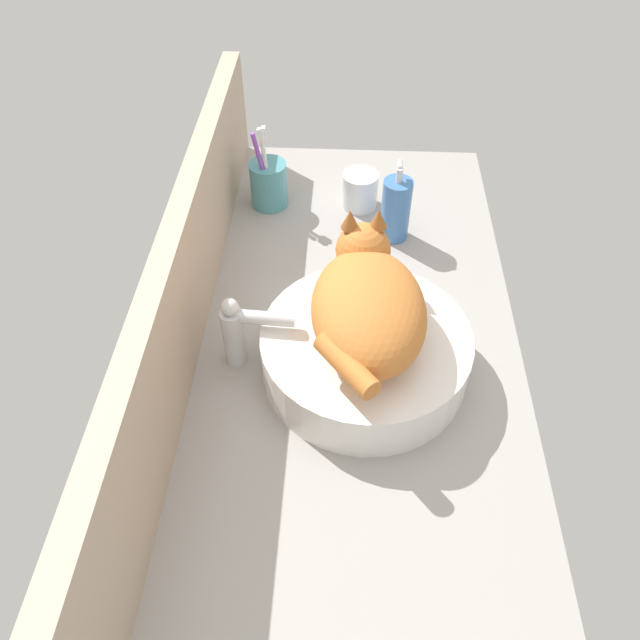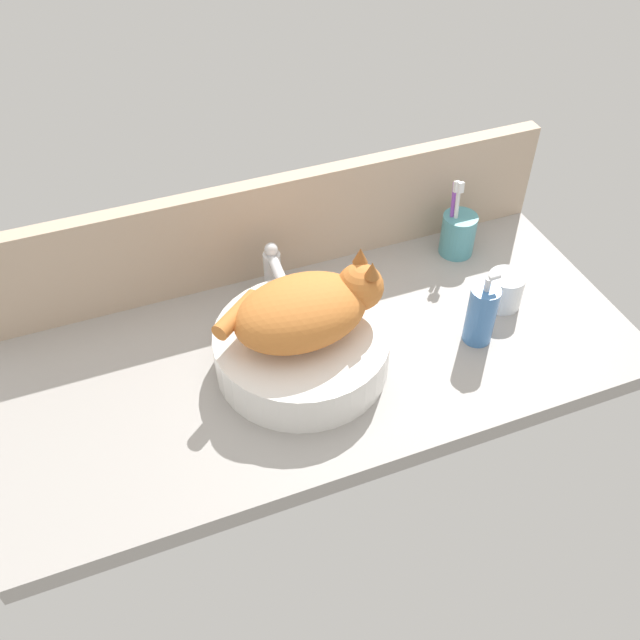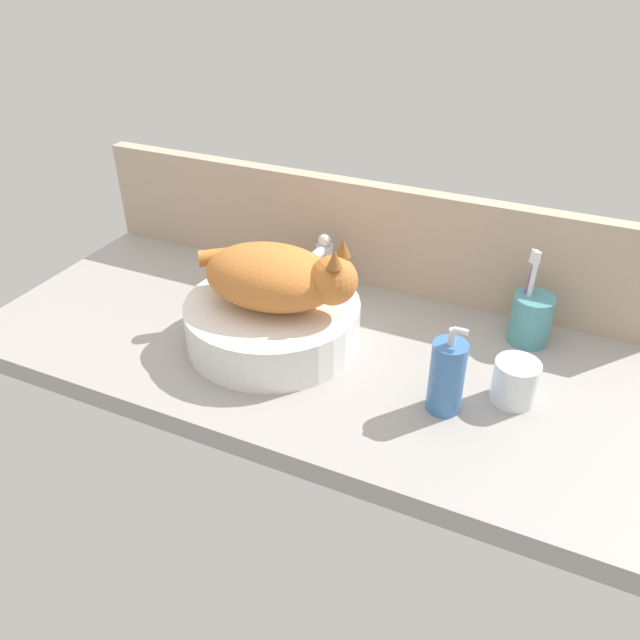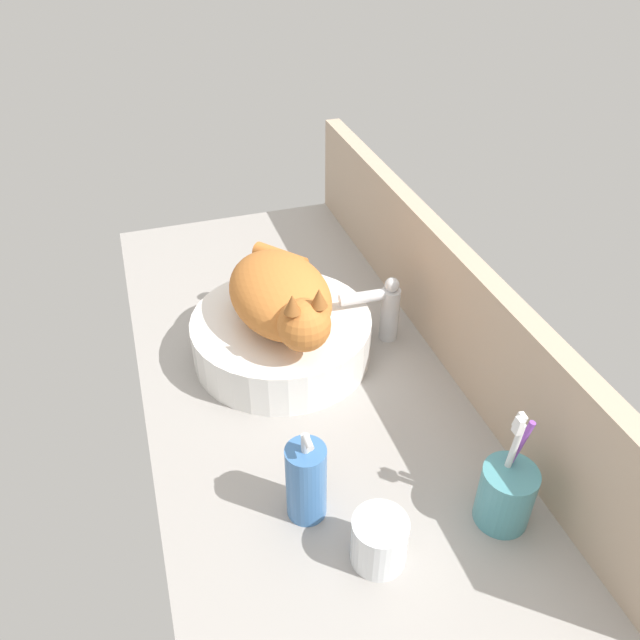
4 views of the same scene
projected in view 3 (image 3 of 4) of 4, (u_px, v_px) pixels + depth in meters
ground_plane at (301, 347)px, 121.25cm from camera, size 123.83×57.35×4.00cm
backsplash_panel at (354, 232)px, 134.55cm from camera, size 123.83×3.60×22.70cm
sink_basin at (273, 322)px, 117.69cm from camera, size 32.88×32.88×8.38cm
cat at (278, 276)px, 111.96cm from camera, size 32.42×18.84×14.00cm
faucet at (322, 264)px, 130.72cm from camera, size 3.60×11.85×13.60cm
soap_dispenser at (447, 376)px, 99.83cm from camera, size 5.70×5.70×16.12cm
toothbrush_cup at (531, 318)px, 117.05cm from camera, size 7.66×7.66×18.69cm
water_glass at (514, 384)px, 103.37cm from camera, size 7.51×7.51×7.56cm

